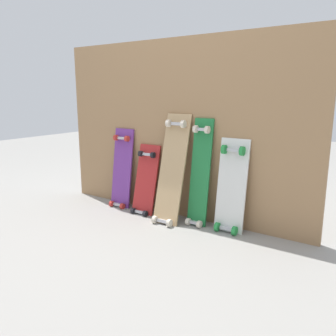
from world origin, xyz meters
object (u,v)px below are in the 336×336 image
at_px(skateboard_red, 145,183).
at_px(skateboard_natural, 171,173).
at_px(skateboard_white, 231,190).
at_px(skateboard_green, 200,177).
at_px(skateboard_purple, 122,172).

distance_m(skateboard_red, skateboard_natural, 0.34).
height_order(skateboard_natural, skateboard_white, skateboard_natural).
height_order(skateboard_green, skateboard_white, skateboard_green).
height_order(skateboard_purple, skateboard_green, skateboard_green).
bearing_deg(skateboard_white, skateboard_red, -177.99).
distance_m(skateboard_green, skateboard_white, 0.28).
relative_size(skateboard_red, skateboard_green, 0.73).
relative_size(skateboard_natural, skateboard_white, 1.23).
height_order(skateboard_red, skateboard_natural, skateboard_natural).
height_order(skateboard_red, skateboard_green, skateboard_green).
xyz_separation_m(skateboard_red, skateboard_natural, (0.31, -0.04, 0.15)).
bearing_deg(skateboard_green, skateboard_white, 1.75).
distance_m(skateboard_purple, skateboard_green, 0.84).
height_order(skateboard_purple, skateboard_white, skateboard_purple).
bearing_deg(skateboard_white, skateboard_purple, -179.85).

